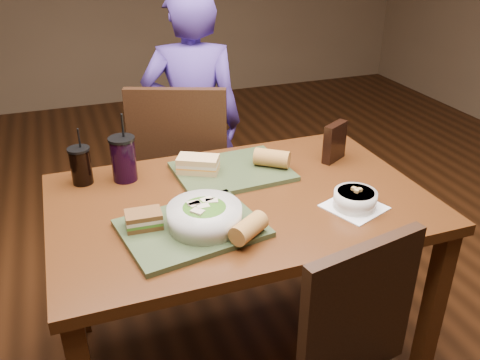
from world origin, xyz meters
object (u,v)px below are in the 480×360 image
(sandwich_near, at_px, (144,219))
(cup_cola, at_px, (81,165))
(chair_far, at_px, (175,173))
(dining_table, at_px, (240,220))
(soup_bowl, at_px, (355,199))
(diner, at_px, (193,124))
(baguette_far, at_px, (272,158))
(tray_far, at_px, (232,171))
(chip_bag, at_px, (335,142))
(sandwich_far, at_px, (198,164))
(baguette_near, at_px, (249,228))
(tray_near, at_px, (192,228))
(cup_berry, at_px, (124,159))
(salad_bowl, at_px, (205,215))

(sandwich_near, relative_size, cup_cola, 0.53)
(chair_far, bearing_deg, dining_table, -82.39)
(soup_bowl, bearing_deg, diner, 103.48)
(cup_cola, bearing_deg, baguette_far, -11.45)
(tray_far, bearing_deg, chair_far, 104.87)
(chip_bag, bearing_deg, soup_bowl, -138.44)
(sandwich_far, xyz_separation_m, baguette_far, (0.28, -0.05, 0.00))
(tray_far, height_order, soup_bowl, soup_bowl)
(sandwich_far, distance_m, chip_bag, 0.56)
(sandwich_far, relative_size, baguette_near, 1.39)
(baguette_far, bearing_deg, baguette_near, -121.12)
(diner, bearing_deg, sandwich_near, 82.75)
(chair_far, bearing_deg, chip_bag, -41.82)
(dining_table, xyz_separation_m, chair_far, (-0.09, 0.66, -0.11))
(sandwich_near, bearing_deg, dining_table, 15.98)
(tray_near, height_order, cup_berry, cup_berry)
(dining_table, distance_m, sandwich_far, 0.27)
(salad_bowl, distance_m, sandwich_far, 0.39)
(dining_table, distance_m, soup_bowl, 0.41)
(cup_berry, distance_m, chip_bag, 0.83)
(diner, height_order, baguette_near, diner)
(dining_table, distance_m, chair_far, 0.67)
(tray_far, relative_size, salad_bowl, 1.82)
(diner, height_order, soup_bowl, diner)
(chair_far, height_order, cup_cola, chair_far)
(salad_bowl, height_order, cup_cola, cup_cola)
(diner, xyz_separation_m, chip_bag, (0.39, -0.74, 0.14))
(tray_near, height_order, sandwich_near, sandwich_near)
(sandwich_near, bearing_deg, diner, 66.87)
(dining_table, bearing_deg, tray_far, 79.03)
(soup_bowl, relative_size, baguette_far, 1.68)
(dining_table, distance_m, salad_bowl, 0.28)
(soup_bowl, distance_m, baguette_far, 0.39)
(sandwich_near, bearing_deg, chair_far, 70.76)
(sandwich_far, xyz_separation_m, cup_cola, (-0.42, 0.09, 0.02))
(salad_bowl, relative_size, soup_bowl, 1.02)
(salad_bowl, bearing_deg, sandwich_near, 161.74)
(diner, distance_m, soup_bowl, 1.14)
(dining_table, xyz_separation_m, tray_near, (-0.21, -0.15, 0.10))
(tray_near, xyz_separation_m, soup_bowl, (0.55, -0.05, 0.02))
(baguette_near, bearing_deg, sandwich_near, 149.98)
(diner, xyz_separation_m, cup_cola, (-0.58, -0.60, 0.13))
(salad_bowl, distance_m, soup_bowl, 0.52)
(chair_far, relative_size, tray_far, 2.37)
(chair_far, bearing_deg, baguette_far, -60.64)
(tray_near, relative_size, tray_far, 1.00)
(diner, distance_m, tray_far, 0.72)
(diner, xyz_separation_m, tray_near, (-0.29, -1.05, 0.07))
(sandwich_near, relative_size, sandwich_far, 0.66)
(sandwich_near, xyz_separation_m, sandwich_far, (0.26, 0.32, 0.00))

